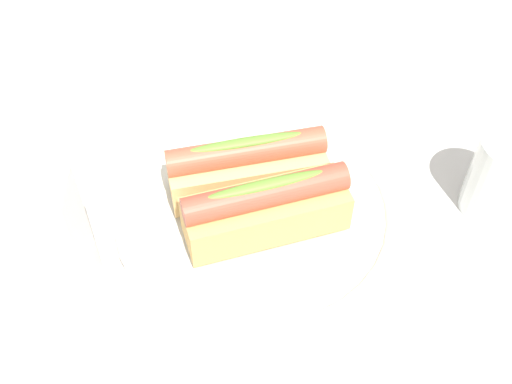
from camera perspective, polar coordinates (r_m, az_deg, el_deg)
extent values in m
plane|color=beige|center=(0.63, 2.56, -3.95)|extent=(2.40, 2.40, 0.00)
cylinder|color=silver|center=(0.63, 0.00, -2.21)|extent=(0.27, 0.27, 0.02)
torus|color=silver|center=(0.62, 0.00, -1.57)|extent=(0.27, 0.27, 0.01)
cube|color=#DBB270|center=(0.62, -0.82, 1.82)|extent=(0.16, 0.08, 0.04)
cylinder|color=#BC563D|center=(0.60, -0.85, 3.62)|extent=(0.15, 0.05, 0.03)
ellipsoid|color=olive|center=(0.59, -0.86, 4.41)|extent=(0.11, 0.03, 0.01)
cube|color=tan|center=(0.59, 0.87, -1.92)|extent=(0.16, 0.09, 0.04)
cylinder|color=#B24C38|center=(0.56, 0.90, -0.14)|extent=(0.15, 0.06, 0.03)
ellipsoid|color=olive|center=(0.56, 0.91, 0.65)|extent=(0.11, 0.04, 0.01)
cylinder|color=white|center=(0.66, 21.17, 1.28)|extent=(0.07, 0.07, 0.09)
cylinder|color=silver|center=(0.67, 20.91, 0.62)|extent=(0.06, 0.06, 0.06)
cube|color=white|center=(0.56, -20.29, -4.62)|extent=(0.11, 0.05, 0.15)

